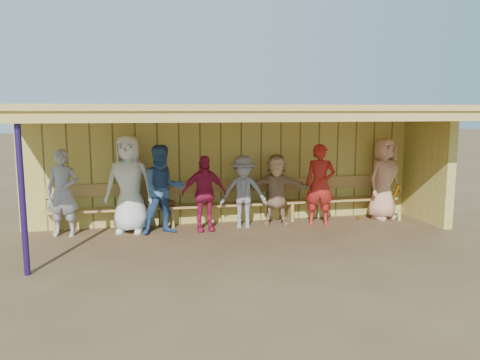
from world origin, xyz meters
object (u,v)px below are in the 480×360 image
(player_e, at_px, (243,192))
(player_f, at_px, (276,189))
(player_h, at_px, (384,179))
(player_b, at_px, (129,184))
(bench, at_px, (232,199))
(player_c, at_px, (163,190))
(player_g, at_px, (320,185))
(player_d, at_px, (204,193))
(player_a, at_px, (63,193))

(player_e, bearing_deg, player_f, 22.33)
(player_h, bearing_deg, player_f, 159.70)
(player_b, relative_size, bench, 0.26)
(player_c, distance_m, player_e, 1.65)
(player_e, bearing_deg, player_g, 9.11)
(player_d, bearing_deg, player_b, 168.35)
(player_b, bearing_deg, player_h, 14.55)
(player_b, relative_size, player_c, 1.11)
(player_c, bearing_deg, bench, 9.92)
(player_c, distance_m, bench, 1.63)
(player_b, bearing_deg, player_f, 14.55)
(player_a, distance_m, player_d, 2.70)
(player_a, distance_m, player_b, 1.25)
(player_e, bearing_deg, player_b, -170.98)
(player_a, relative_size, bench, 0.22)
(player_c, bearing_deg, player_a, 162.87)
(player_e, height_order, player_f, player_f)
(player_a, height_order, player_h, player_h)
(player_g, relative_size, player_h, 0.95)
(player_b, bearing_deg, player_a, -163.70)
(player_a, xyz_separation_m, player_h, (6.76, 0.04, 0.06))
(player_f, distance_m, bench, 0.97)
(player_d, height_order, player_f, player_d)
(player_d, xyz_separation_m, player_g, (2.46, -0.02, 0.10))
(player_a, height_order, player_c, player_c)
(player_a, height_order, player_g, player_g)
(player_b, distance_m, player_d, 1.48)
(player_b, xyz_separation_m, bench, (2.14, 0.31, -0.45))
(player_f, bearing_deg, player_g, -0.42)
(player_a, relative_size, player_g, 0.98)
(player_b, distance_m, player_f, 3.03)
(player_f, bearing_deg, player_c, -160.29)
(player_g, xyz_separation_m, bench, (-1.78, 0.53, -0.33))
(player_b, relative_size, player_d, 1.28)
(player_f, bearing_deg, player_a, -165.86)
(player_g, xyz_separation_m, player_h, (1.60, 0.22, 0.05))
(player_c, height_order, player_h, player_h)
(player_e, xyz_separation_m, player_f, (0.74, 0.13, 0.00))
(player_a, relative_size, player_d, 1.11)
(player_d, distance_m, player_g, 2.47)
(player_d, relative_size, player_h, 0.84)
(player_a, relative_size, player_h, 0.93)
(player_g, bearing_deg, player_b, -165.65)
(player_a, xyz_separation_m, player_c, (1.89, -0.22, 0.03))
(player_e, relative_size, player_h, 0.83)
(player_f, bearing_deg, player_b, -166.37)
(player_c, xyz_separation_m, player_d, (0.81, 0.05, -0.11))
(player_d, bearing_deg, player_e, 1.53)
(player_h, bearing_deg, player_c, 162.68)
(player_d, bearing_deg, player_c, 179.82)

